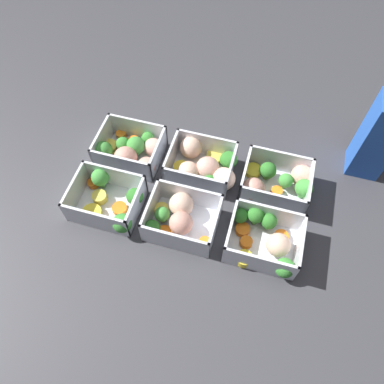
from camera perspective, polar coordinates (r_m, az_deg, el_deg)
The scene contains 8 objects.
ground_plane at distance 0.77m, azimuth 0.00°, elevation -0.83°, with size 4.00×4.00×0.00m, color #38383D.
container_near_left at distance 0.76m, azimuth -12.39°, elevation -1.28°, with size 0.14×0.12×0.06m.
container_near_center at distance 0.72m, azimuth -2.05°, elevation -3.92°, with size 0.13×0.11×0.06m.
container_near_right at distance 0.71m, azimuth 11.15°, elevation -7.14°, with size 0.13×0.12×0.06m.
container_far_left at distance 0.82m, azimuth -9.27°, elevation 6.18°, with size 0.15×0.11×0.06m.
container_far_center at distance 0.78m, azimuth 1.93°, elevation 3.98°, with size 0.15×0.13×0.06m.
container_far_right at distance 0.78m, azimuth 12.84°, elevation 1.40°, with size 0.15×0.13×0.06m.
juice_carton at distance 0.83m, azimuth 26.59°, elevation 7.46°, with size 0.07×0.07×0.20m.
Camera 1 is at (0.11, -0.38, 0.66)m, focal length 35.00 mm.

